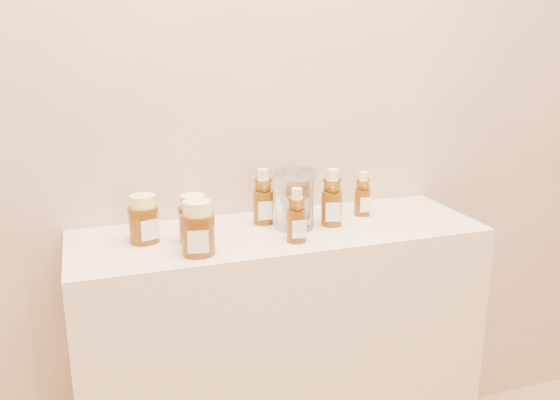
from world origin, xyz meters
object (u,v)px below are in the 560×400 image
object	(u,v)px
bear_bottle_back_left	(263,193)
bear_bottle_front_left	(297,212)
honey_jar_left	(144,219)
glass_canister	(295,197)
display_table	(280,366)

from	to	relation	value
bear_bottle_back_left	bear_bottle_front_left	xyz separation A→B (m)	(0.04, -0.18, -0.01)
honey_jar_left	glass_canister	distance (m)	0.43
bear_bottle_back_left	glass_canister	xyz separation A→B (m)	(0.08, -0.07, -0.00)
display_table	bear_bottle_front_left	xyz separation A→B (m)	(0.01, -0.11, 0.54)
glass_canister	bear_bottle_front_left	bearing A→B (deg)	-107.56
honey_jar_left	display_table	bearing A→B (deg)	-20.18
bear_bottle_front_left	bear_bottle_back_left	bearing A→B (deg)	107.44
bear_bottle_back_left	glass_canister	bearing A→B (deg)	-37.12
display_table	bear_bottle_front_left	bearing A→B (deg)	-83.28
bear_bottle_front_left	honey_jar_left	bearing A→B (deg)	167.05
display_table	bear_bottle_back_left	distance (m)	0.55
bear_bottle_back_left	glass_canister	size ratio (longest dim) A/B	1.01
glass_canister	display_table	bearing A→B (deg)	-170.84
bear_bottle_back_left	honey_jar_left	size ratio (longest dim) A/B	1.42
bear_bottle_back_left	display_table	bearing A→B (deg)	-65.24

